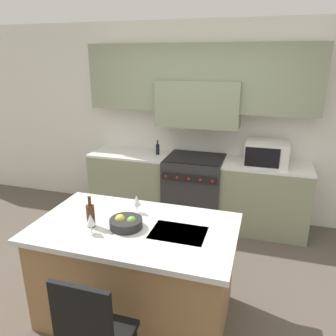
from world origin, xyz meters
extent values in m
plane|color=brown|center=(0.00, 0.00, 0.00)|extent=(10.00, 10.00, 0.00)
cube|color=silver|center=(0.00, 2.04, 1.35)|extent=(10.00, 0.06, 2.70)
cube|color=gray|center=(0.00, 1.84, 1.98)|extent=(3.00, 0.34, 0.85)
cube|color=gray|center=(0.00, 1.81, 1.65)|extent=(1.10, 0.40, 0.60)
cube|color=gray|center=(-0.94, 1.70, 0.45)|extent=(1.11, 0.62, 0.90)
cube|color=white|center=(-0.94, 1.70, 0.92)|extent=(1.11, 0.62, 0.03)
cube|color=gray|center=(0.94, 1.70, 0.45)|extent=(1.11, 0.62, 0.90)
cube|color=white|center=(0.94, 1.70, 0.92)|extent=(1.11, 0.62, 0.03)
cube|color=#2D2D33|center=(0.00, 1.68, 0.47)|extent=(0.78, 0.66, 0.94)
cube|color=black|center=(0.00, 1.68, 0.94)|extent=(0.75, 0.61, 0.01)
cube|color=black|center=(0.00, 1.34, 0.77)|extent=(0.72, 0.02, 0.09)
cylinder|color=#B21E1E|center=(-0.30, 1.33, 0.77)|extent=(0.04, 0.02, 0.04)
cylinder|color=#B21E1E|center=(-0.15, 1.33, 0.77)|extent=(0.04, 0.02, 0.04)
cylinder|color=#B21E1E|center=(0.00, 1.33, 0.77)|extent=(0.04, 0.02, 0.04)
cylinder|color=#B21E1E|center=(0.15, 1.33, 0.77)|extent=(0.04, 0.02, 0.04)
cylinder|color=#B21E1E|center=(0.30, 1.33, 0.77)|extent=(0.04, 0.02, 0.04)
cube|color=silver|center=(0.92, 1.70, 1.08)|extent=(0.52, 0.44, 0.30)
cube|color=black|center=(0.87, 1.48, 1.08)|extent=(0.41, 0.01, 0.24)
cube|color=olive|center=(-0.10, -0.23, 0.43)|extent=(1.59, 0.91, 0.85)
cube|color=silver|center=(-0.10, -0.23, 0.88)|extent=(1.69, 0.99, 0.04)
cube|color=#2D2D30|center=(0.29, -0.23, 0.89)|extent=(0.44, 0.32, 0.01)
cylinder|color=#B2B2B7|center=(0.29, -0.04, 0.90)|extent=(0.02, 0.02, 0.00)
cube|color=black|center=(-0.06, -1.15, 0.74)|extent=(0.40, 0.04, 0.53)
cylinder|color=#422314|center=(-0.43, -0.34, 0.99)|extent=(0.07, 0.07, 0.19)
cylinder|color=#422314|center=(-0.43, -0.34, 1.13)|extent=(0.03, 0.03, 0.08)
cylinder|color=white|center=(-0.37, -0.45, 0.90)|extent=(0.07, 0.07, 0.01)
cylinder|color=white|center=(-0.37, -0.45, 0.94)|extent=(0.01, 0.01, 0.07)
cone|color=white|center=(-0.37, -0.45, 1.02)|extent=(0.07, 0.07, 0.10)
cylinder|color=white|center=(-0.17, 0.00, 0.90)|extent=(0.07, 0.07, 0.01)
cylinder|color=white|center=(-0.17, 0.00, 0.94)|extent=(0.01, 0.01, 0.07)
cone|color=white|center=(-0.17, 0.00, 1.02)|extent=(0.07, 0.07, 0.10)
cylinder|color=black|center=(-0.15, -0.28, 0.94)|extent=(0.27, 0.27, 0.08)
sphere|color=gold|center=(-0.20, -0.28, 0.96)|extent=(0.09, 0.09, 0.09)
sphere|color=#66A83D|center=(-0.10, -0.28, 0.96)|extent=(0.08, 0.08, 0.08)
cylinder|color=black|center=(-0.55, 1.72, 1.00)|extent=(0.05, 0.05, 0.14)
cylinder|color=black|center=(-0.55, 1.72, 1.11)|extent=(0.02, 0.02, 0.06)
camera|label=1|loc=(0.88, -2.47, 2.24)|focal=35.00mm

